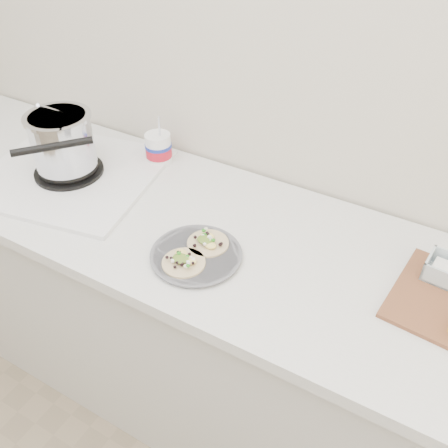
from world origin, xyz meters
The scene contains 4 objects.
counter centered at (0.00, 1.43, 0.45)m, with size 2.44×0.66×0.90m.
stove centered at (-0.49, 1.41, 0.99)m, with size 0.64×0.61×0.27m.
taco_plate centered at (0.10, 1.29, 0.92)m, with size 0.25×0.25×0.04m.
tub centered at (-0.28, 1.64, 0.97)m, with size 0.09×0.09×0.21m.
Camera 1 is at (0.67, 0.45, 1.83)m, focal length 40.00 mm.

